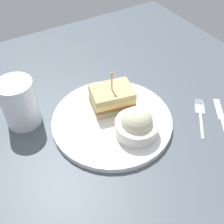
{
  "coord_description": "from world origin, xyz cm",
  "views": [
    {
      "loc": [
        -21.74,
        -36.46,
        46.09
      ],
      "look_at": [
        0.0,
        0.0,
        3.36
      ],
      "focal_mm": 43.83,
      "sensor_mm": 36.0,
      "label": 1
    }
  ],
  "objects_px": {
    "fork": "(200,113)",
    "coleslaw_bowl": "(137,125)",
    "plate": "(112,120)",
    "knife": "(221,116)",
    "drink_glass": "(20,105)",
    "sandwich_half_center": "(112,98)"
  },
  "relations": [
    {
      "from": "fork",
      "to": "coleslaw_bowl",
      "type": "bearing_deg",
      "value": 173.45
    },
    {
      "from": "plate",
      "to": "coleslaw_bowl",
      "type": "distance_m",
      "value": 0.07
    },
    {
      "from": "coleslaw_bowl",
      "to": "knife",
      "type": "height_order",
      "value": "coleslaw_bowl"
    },
    {
      "from": "drink_glass",
      "to": "knife",
      "type": "height_order",
      "value": "drink_glass"
    },
    {
      "from": "plate",
      "to": "fork",
      "type": "bearing_deg",
      "value": -22.93
    },
    {
      "from": "drink_glass",
      "to": "fork",
      "type": "distance_m",
      "value": 0.41
    },
    {
      "from": "plate",
      "to": "drink_glass",
      "type": "height_order",
      "value": "drink_glass"
    },
    {
      "from": "plate",
      "to": "drink_glass",
      "type": "bearing_deg",
      "value": 147.8
    },
    {
      "from": "plate",
      "to": "drink_glass",
      "type": "distance_m",
      "value": 0.2
    },
    {
      "from": "drink_glass",
      "to": "knife",
      "type": "bearing_deg",
      "value": -29.03
    },
    {
      "from": "knife",
      "to": "coleslaw_bowl",
      "type": "bearing_deg",
      "value": 165.9
    },
    {
      "from": "sandwich_half_center",
      "to": "coleslaw_bowl",
      "type": "xyz_separation_m",
      "value": [
        0.0,
        -0.1,
        -0.0
      ]
    },
    {
      "from": "sandwich_half_center",
      "to": "coleslaw_bowl",
      "type": "height_order",
      "value": "sandwich_half_center"
    },
    {
      "from": "fork",
      "to": "knife",
      "type": "height_order",
      "value": "same"
    },
    {
      "from": "plate",
      "to": "coleslaw_bowl",
      "type": "bearing_deg",
      "value": -70.17
    },
    {
      "from": "plate",
      "to": "fork",
      "type": "distance_m",
      "value": 0.21
    },
    {
      "from": "sandwich_half_center",
      "to": "knife",
      "type": "bearing_deg",
      "value": -35.46
    },
    {
      "from": "plate",
      "to": "drink_glass",
      "type": "relative_size",
      "value": 2.43
    },
    {
      "from": "drink_glass",
      "to": "knife",
      "type": "distance_m",
      "value": 0.46
    },
    {
      "from": "coleslaw_bowl",
      "to": "drink_glass",
      "type": "distance_m",
      "value": 0.26
    },
    {
      "from": "coleslaw_bowl",
      "to": "knife",
      "type": "relative_size",
      "value": 0.79
    },
    {
      "from": "coleslaw_bowl",
      "to": "knife",
      "type": "xyz_separation_m",
      "value": [
        0.21,
        -0.05,
        -0.04
      ]
    }
  ]
}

